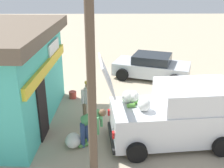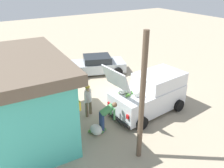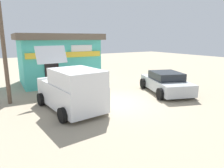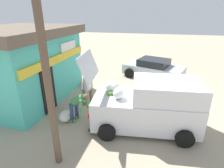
{
  "view_description": "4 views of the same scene",
  "coord_description": "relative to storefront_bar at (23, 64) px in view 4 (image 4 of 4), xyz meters",
  "views": [
    {
      "loc": [
        -10.33,
        2.16,
        5.21
      ],
      "look_at": [
        0.08,
        2.03,
        1.02
      ],
      "focal_mm": 43.4,
      "sensor_mm": 36.0,
      "label": 1
    },
    {
      "loc": [
        -10.38,
        7.13,
        6.52
      ],
      "look_at": [
        -0.68,
        1.17,
        1.1
      ],
      "focal_mm": 36.52,
      "sensor_mm": 36.0,
      "label": 2
    },
    {
      "loc": [
        -5.69,
        -8.83,
        3.33
      ],
      "look_at": [
        0.34,
        0.97,
        0.71
      ],
      "focal_mm": 32.48,
      "sensor_mm": 36.0,
      "label": 3
    },
    {
      "loc": [
        -8.78,
        -0.02,
        4.32
      ],
      "look_at": [
        -0.77,
        1.79,
        1.0
      ],
      "focal_mm": 29.05,
      "sensor_mm": 36.0,
      "label": 4
    }
  ],
  "objects": [
    {
      "name": "ground_plane",
      "position": [
        1.14,
        -6.32,
        -1.86
      ],
      "size": [
        60.0,
        60.0,
        0.0
      ],
      "primitive_type": "plane",
      "color": "tan"
    },
    {
      "name": "unloaded_banana_pile",
      "position": [
        -1.68,
        -3.01,
        -1.66
      ],
      "size": [
        0.69,
        0.8,
        0.43
      ],
      "color": "silver",
      "rests_on": "ground_plane"
    },
    {
      "name": "delivery_van",
      "position": [
        -1.37,
        -6.38,
        -0.87
      ],
      "size": [
        2.49,
        4.45,
        2.92
      ],
      "color": "silver",
      "rests_on": "ground_plane"
    },
    {
      "name": "customer_bending",
      "position": [
        -1.63,
        -3.59,
        -1.0
      ],
      "size": [
        0.63,
        0.85,
        1.35
      ],
      "color": "navy",
      "rests_on": "ground_plane"
    },
    {
      "name": "parked_sedan",
      "position": [
        4.7,
        -6.48,
        -1.24
      ],
      "size": [
        3.19,
        4.36,
        1.29
      ],
      "color": "#B2B7BC",
      "rests_on": "ground_plane"
    },
    {
      "name": "vendor_standing",
      "position": [
        -0.1,
        -3.4,
        -0.92
      ],
      "size": [
        0.47,
        0.5,
        1.64
      ],
      "color": "#726047",
      "rests_on": "ground_plane"
    },
    {
      "name": "paint_bucket",
      "position": [
        2.06,
        -2.52,
        -1.7
      ],
      "size": [
        0.33,
        0.33,
        0.32
      ],
      "primitive_type": "cylinder",
      "color": "#BF3F33",
      "rests_on": "ground_plane"
    },
    {
      "name": "utility_pole",
      "position": [
        -3.81,
        -3.79,
        0.65
      ],
      "size": [
        0.2,
        0.2,
        5.03
      ],
      "primitive_type": "cylinder",
      "color": "brown",
      "rests_on": "ground_plane"
    },
    {
      "name": "storefront_bar",
      "position": [
        0.0,
        0.0,
        0.0
      ],
      "size": [
        6.05,
        4.73,
        3.62
      ],
      "color": "#4CC6B7",
      "rests_on": "ground_plane"
    }
  ]
}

